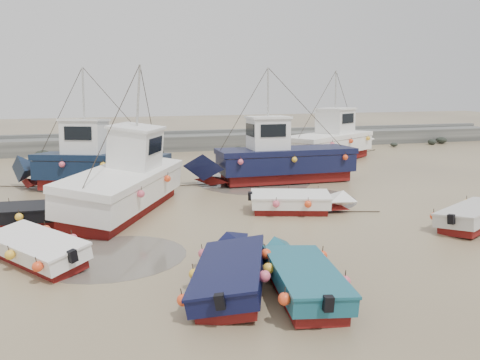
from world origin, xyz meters
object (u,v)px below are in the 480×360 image
at_px(dinghy_3, 479,212).
at_px(person, 114,197).
at_px(dinghy_5, 299,200).
at_px(cabin_boat_0, 90,164).
at_px(cabin_boat_3, 332,141).
at_px(cabin_boat_2, 275,158).
at_px(dinghy_1, 235,267).
at_px(dinghy_2, 300,273).
at_px(cabin_boat_1, 128,180).
at_px(dinghy_4, 14,213).
at_px(dinghy_0, 32,244).

bearing_deg(dinghy_3, person, -149.30).
height_order(dinghy_5, cabin_boat_0, cabin_boat_0).
relative_size(dinghy_3, cabin_boat_0, 0.60).
bearing_deg(cabin_boat_0, cabin_boat_3, -51.31).
bearing_deg(cabin_boat_0, cabin_boat_2, -74.08).
distance_m(dinghy_3, cabin_boat_0, 18.20).
relative_size(dinghy_1, cabin_boat_3, 0.63).
bearing_deg(dinghy_2, cabin_boat_1, 119.67).
distance_m(dinghy_2, dinghy_5, 7.83).
relative_size(dinghy_4, person, 3.52).
height_order(dinghy_1, cabin_boat_2, cabin_boat_2).
height_order(cabin_boat_0, cabin_boat_2, same).
relative_size(cabin_boat_0, cabin_boat_1, 0.95).
bearing_deg(cabin_boat_3, dinghy_4, -88.54).
relative_size(dinghy_3, cabin_boat_1, 0.57).
bearing_deg(dinghy_4, cabin_boat_0, -21.12).
xyz_separation_m(dinghy_0, cabin_boat_2, (11.13, 9.30, 0.77)).
bearing_deg(cabin_boat_3, dinghy_5, -61.22).
bearing_deg(cabin_boat_2, dinghy_1, 157.06).
bearing_deg(cabin_boat_1, dinghy_1, -47.27).
bearing_deg(cabin_boat_3, cabin_boat_1, -85.34).
height_order(dinghy_3, dinghy_5, same).
bearing_deg(cabin_boat_1, dinghy_4, -134.47).
xyz_separation_m(dinghy_4, dinghy_5, (11.39, -0.80, 0.01)).
relative_size(dinghy_5, person, 3.24).
xyz_separation_m(cabin_boat_1, person, (-0.67, 2.50, -1.32)).
bearing_deg(cabin_boat_2, dinghy_5, 171.06).
height_order(dinghy_0, cabin_boat_0, cabin_boat_0).
relative_size(cabin_boat_1, cabin_boat_2, 0.95).
bearing_deg(dinghy_2, cabin_boat_2, 80.22).
bearing_deg(person, cabin_boat_3, -154.76).
bearing_deg(dinghy_5, dinghy_2, -5.50).
height_order(dinghy_0, person, dinghy_0).
distance_m(dinghy_1, dinghy_3, 10.95).
relative_size(dinghy_1, cabin_boat_1, 0.60).
distance_m(dinghy_3, dinghy_5, 7.06).
xyz_separation_m(dinghy_3, cabin_boat_1, (-13.17, 5.85, 0.78)).
bearing_deg(dinghy_4, dinghy_2, -131.51).
xyz_separation_m(dinghy_5, cabin_boat_1, (-7.05, 2.33, 0.77)).
bearing_deg(cabin_boat_2, cabin_boat_1, 115.85).
bearing_deg(person, cabin_boat_0, -62.02).
distance_m(dinghy_2, cabin_boat_1, 10.55).
bearing_deg(cabin_boat_0, cabin_boat_1, -138.73).
relative_size(dinghy_2, person, 3.35).
distance_m(dinghy_2, cabin_boat_0, 15.37).
bearing_deg(dinghy_5, dinghy_0, -57.44).
relative_size(dinghy_2, cabin_boat_1, 0.57).
bearing_deg(dinghy_3, dinghy_2, -95.23).
distance_m(cabin_boat_0, cabin_boat_1, 4.82).
relative_size(cabin_boat_1, person, 5.91).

